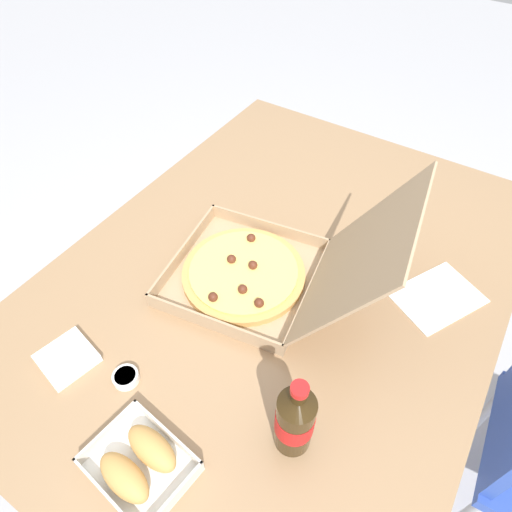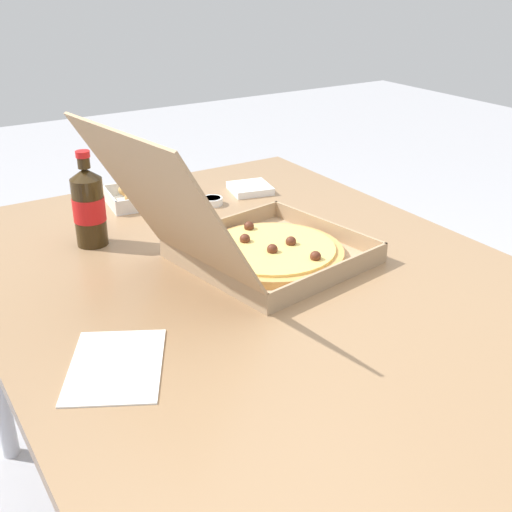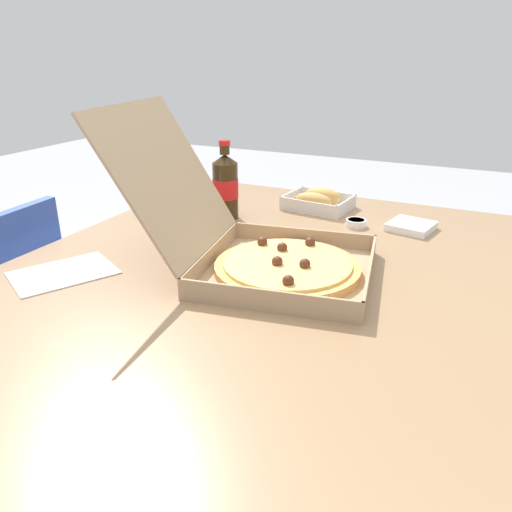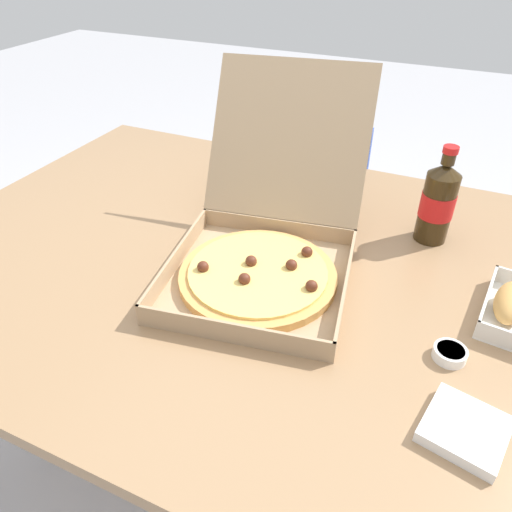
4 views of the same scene
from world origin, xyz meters
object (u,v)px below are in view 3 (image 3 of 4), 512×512
Objects in this scene: paper_menu at (63,273)px; bread_side_box at (318,200)px; cola_bottle at (225,186)px; napkin_pile at (411,226)px; dipping_sauce_cup at (356,223)px; pizza_box_open at (266,251)px.

bread_side_box is at bearing 1.93° from paper_menu.
cola_bottle is 0.53m from paper_menu.
bread_side_box is 1.88× the size of napkin_pile.
dipping_sauce_cup is (-0.04, 0.14, 0.00)m from napkin_pile.
paper_menu is at bearing 164.87° from cola_bottle.
napkin_pile is at bearing -76.76° from cola_bottle.
pizza_box_open is 2.65× the size of cola_bottle.
pizza_box_open is at bearing 165.10° from dipping_sauce_cup.
cola_bottle reaches higher than paper_menu.
bread_side_box is 0.98× the size of paper_menu.
paper_menu is 0.77m from dipping_sauce_cup.
pizza_box_open is 0.40m from dipping_sauce_cup.
dipping_sauce_cup is (0.38, -0.10, -0.04)m from pizza_box_open.
cola_bottle is at bearing 103.24° from napkin_pile.
bread_side_box is at bearing 51.89° from dipping_sauce_cup.
bread_side_box is 0.30m from cola_bottle.
pizza_box_open reaches higher than bread_side_box.
pizza_box_open is at bearing -34.96° from paper_menu.
cola_bottle is 2.04× the size of napkin_pile.
cola_bottle reaches higher than dipping_sauce_cup.
paper_menu is (-0.20, 0.40, -0.05)m from pizza_box_open.
bread_side_box is 3.68× the size of dipping_sauce_cup.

